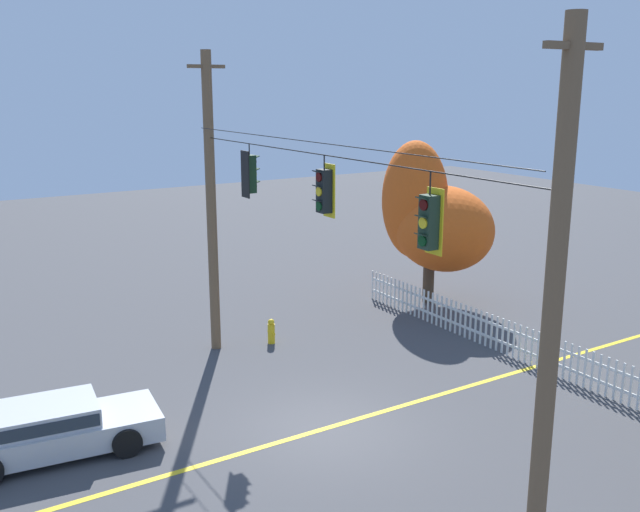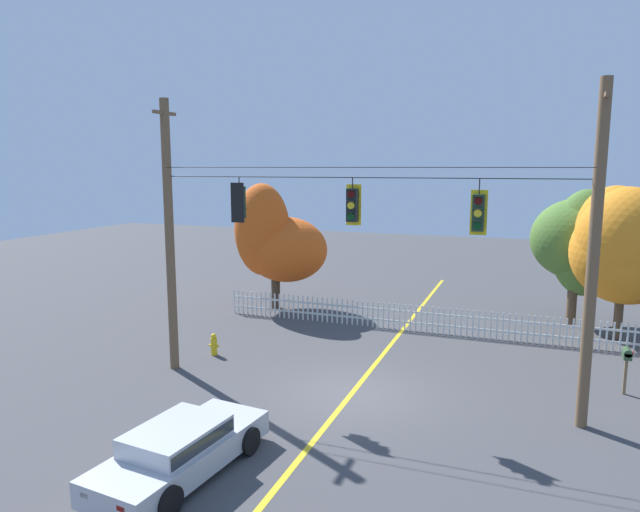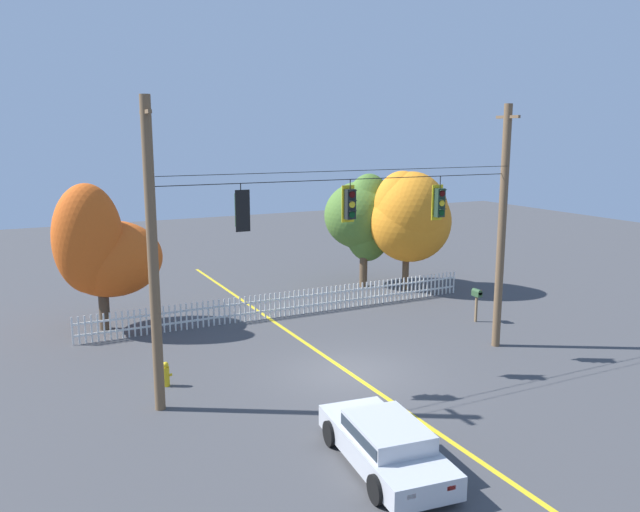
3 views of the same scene
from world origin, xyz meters
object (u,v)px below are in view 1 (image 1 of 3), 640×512
traffic_signal_northbound_secondary (249,174)px  traffic_signal_eastbound_side (429,222)px  autumn_maple_near_fence (432,218)px  parked_car (52,427)px  traffic_signal_southbound_primary (325,191)px  fire_hydrant (271,331)px

traffic_signal_northbound_secondary → traffic_signal_eastbound_side: (6.98, 0.02, -0.12)m
autumn_maple_near_fence → parked_car: autumn_maple_near_fence is taller
traffic_signal_eastbound_side → parked_car: 9.21m
traffic_signal_northbound_secondary → parked_car: bearing=-75.4°
traffic_signal_southbound_primary → fire_hydrant: traffic_signal_southbound_primary is taller
traffic_signal_northbound_secondary → autumn_maple_near_fence: bearing=107.7°
traffic_signal_northbound_secondary → traffic_signal_southbound_primary: (3.56, 0.02, 0.00)m
traffic_signal_southbound_primary → fire_hydrant: size_ratio=1.72×
traffic_signal_southbound_primary → parked_car: bearing=-110.8°
traffic_signal_eastbound_side → fire_hydrant: size_ratio=1.90×
traffic_signal_southbound_primary → parked_car: 7.74m
autumn_maple_near_fence → parked_car: 14.90m
autumn_maple_near_fence → fire_hydrant: (0.71, -6.91, -2.76)m
traffic_signal_eastbound_side → autumn_maple_near_fence: traffic_signal_eastbound_side is taller
traffic_signal_northbound_secondary → autumn_maple_near_fence: traffic_signal_northbound_secondary is taller
parked_car → fire_hydrant: size_ratio=5.83×
traffic_signal_northbound_secondary → parked_car: size_ratio=0.30×
traffic_signal_southbound_primary → traffic_signal_eastbound_side: 3.42m
traffic_signal_northbound_secondary → parked_car: traffic_signal_northbound_secondary is taller
fire_hydrant → traffic_signal_southbound_primary: bearing=-15.9°
traffic_signal_southbound_primary → autumn_maple_near_fence: size_ratio=0.23×
traffic_signal_southbound_primary → autumn_maple_near_fence: traffic_signal_southbound_primary is taller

